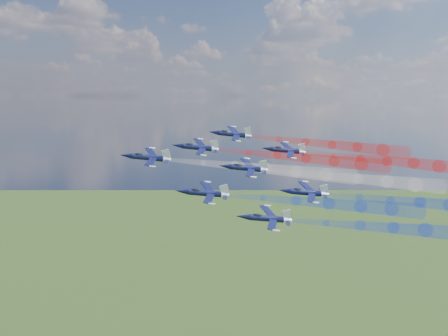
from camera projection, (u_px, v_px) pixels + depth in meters
jet_lead at (148, 158)px, 145.50m from camera, size 17.49×16.62×8.82m
trail_lead at (266, 169)px, 151.29m from camera, size 47.39×30.49×11.73m
jet_inner_left at (205, 193)px, 135.95m from camera, size 17.49×16.62×8.82m
trail_inner_left at (329, 204)px, 141.74m from camera, size 47.39×30.49×11.73m
jet_inner_right at (198, 147)px, 156.55m from camera, size 17.49×16.62×8.82m
trail_inner_right at (306, 158)px, 162.34m from camera, size 47.39×30.49×11.73m
jet_outer_left at (267, 218)px, 129.90m from camera, size 17.49×16.62×8.82m
trail_outer_left at (393, 228)px, 135.68m from camera, size 47.39×30.49×11.73m
jet_center_third at (246, 168)px, 148.21m from camera, size 17.49×16.62×8.82m
trail_center_third at (358, 179)px, 154.00m from camera, size 47.39×30.49×11.73m
jet_outer_right at (232, 134)px, 168.71m from camera, size 17.49×16.62×8.82m
trail_outer_right at (332, 145)px, 174.49m from camera, size 47.39×30.49×11.73m
jet_rear_left at (306, 192)px, 142.31m from camera, size 17.49×16.62×8.82m
trail_rear_left at (420, 203)px, 148.10m from camera, size 47.39×30.49×11.73m
jet_rear_right at (286, 150)px, 162.74m from camera, size 17.49×16.62×8.82m
trail_rear_right at (387, 161)px, 168.52m from camera, size 47.39×30.49×11.73m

